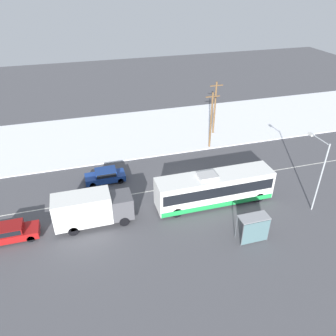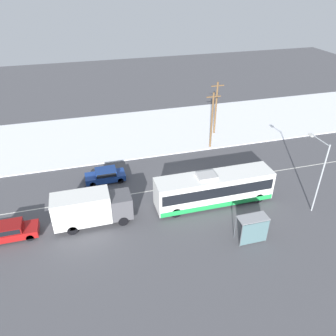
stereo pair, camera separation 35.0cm
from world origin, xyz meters
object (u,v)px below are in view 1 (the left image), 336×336
at_px(sedan_car, 105,175).
at_px(streetlamp, 319,166).
at_px(parked_car_near_truck, 10,232).
at_px(pedestrian_at_stop, 249,219).
at_px(box_truck, 91,208).
at_px(bus_shelter, 255,226).
at_px(city_bus, 214,188).
at_px(utility_pole_snowlot, 215,107).
at_px(utility_pole_roadside, 211,120).

height_order(sedan_car, streetlamp, streetlamp).
distance_m(parked_car_near_truck, pedestrian_at_stop, 20.52).
xyz_separation_m(box_truck, sedan_car, (1.95, 6.66, -0.96)).
distance_m(pedestrian_at_stop, bus_shelter, 1.58).
distance_m(sedan_car, parked_car_near_truck, 11.13).
bearing_deg(bus_shelter, city_bus, 99.85).
height_order(box_truck, utility_pole_snowlot, utility_pole_snowlot).
height_order(streetlamp, utility_pole_roadside, utility_pole_roadside).
bearing_deg(bus_shelter, parked_car_near_truck, 163.09).
distance_m(city_bus, streetlamp, 9.64).
bearing_deg(utility_pole_roadside, pedestrian_at_stop, -100.08).
bearing_deg(city_bus, sedan_car, 145.53).
xyz_separation_m(parked_car_near_truck, streetlamp, (27.30, -3.14, 3.73)).
xyz_separation_m(box_truck, parked_car_near_truck, (-6.93, -0.05, -0.96)).
xyz_separation_m(box_truck, utility_pole_roadside, (15.87, 11.06, 2.09)).
distance_m(city_bus, pedestrian_at_stop, 4.78).
relative_size(box_truck, utility_pole_roadside, 0.94).
bearing_deg(utility_pole_roadside, sedan_car, -162.48).
bearing_deg(sedan_car, utility_pole_snowlot, -153.05).
xyz_separation_m(bus_shelter, streetlamp, (7.61, 2.85, 2.86)).
height_order(city_bus, box_truck, city_bus).
bearing_deg(bus_shelter, utility_pole_roadside, 79.71).
height_order(city_bus, streetlamp, streetlamp).
height_order(sedan_car, pedestrian_at_stop, pedestrian_at_stop).
height_order(city_bus, utility_pole_snowlot, utility_pole_snowlot).
xyz_separation_m(sedan_car, streetlamp, (18.43, -9.85, 3.73)).
bearing_deg(streetlamp, utility_pole_roadside, 107.55).
height_order(sedan_car, utility_pole_roadside, utility_pole_roadside).
relative_size(box_truck, parked_car_near_truck, 1.51).
bearing_deg(box_truck, pedestrian_at_stop, -19.36).
relative_size(parked_car_near_truck, utility_pole_snowlot, 0.62).
xyz_separation_m(pedestrian_at_stop, bus_shelter, (-0.32, -1.44, 0.56)).
relative_size(sedan_car, utility_pole_roadside, 0.58).
bearing_deg(city_bus, streetlamp, -19.96).
relative_size(city_bus, utility_pole_snowlot, 1.57).
relative_size(bus_shelter, utility_pole_roadside, 0.34).
bearing_deg(box_truck, utility_pole_roadside, 34.87).
bearing_deg(box_truck, parked_car_near_truck, -179.58).
distance_m(box_truck, utility_pole_roadside, 19.45).
bearing_deg(utility_pole_snowlot, bus_shelter, -104.04).
bearing_deg(sedan_car, city_bus, 145.53).
bearing_deg(parked_car_near_truck, bus_shelter, -16.91).
relative_size(city_bus, streetlamp, 1.63).
distance_m(city_bus, utility_pole_snowlot, 16.28).
bearing_deg(sedan_car, pedestrian_at_stop, 134.69).
xyz_separation_m(bus_shelter, utility_pole_roadside, (3.10, 17.09, 2.18)).
bearing_deg(pedestrian_at_stop, utility_pole_snowlot, 75.86).
relative_size(parked_car_near_truck, streetlamp, 0.65).
xyz_separation_m(pedestrian_at_stop, utility_pole_roadside, (2.78, 15.65, 2.74)).
bearing_deg(streetlamp, utility_pole_snowlot, 97.58).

